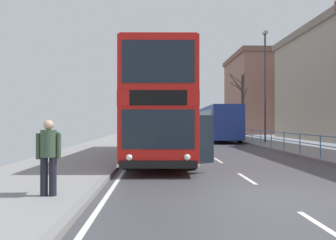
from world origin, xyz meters
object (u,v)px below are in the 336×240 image
at_px(pedestrian_with_backpack, 49,151).
at_px(double_decker_bus_main, 161,109).
at_px(bare_tree_far_00, 242,104).
at_px(background_building_02, 272,94).
at_px(background_bus_far_lane, 219,122).
at_px(street_lamp_far_side, 265,79).

bearing_deg(pedestrian_with_backpack, double_decker_bus_main, 73.24).
relative_size(double_decker_bus_main, bare_tree_far_00, 1.84).
height_order(double_decker_bus_main, background_building_02, background_building_02).
xyz_separation_m(background_bus_far_lane, street_lamp_far_side, (2.76, -4.84, 3.39)).
xyz_separation_m(double_decker_bus_main, background_building_02, (17.88, 35.66, 3.75)).
bearing_deg(street_lamp_far_side, background_building_02, 69.65).
height_order(pedestrian_with_backpack, background_building_02, background_building_02).
xyz_separation_m(bare_tree_far_00, background_building_02, (9.86, 19.97, 2.65)).
xyz_separation_m(double_decker_bus_main, pedestrian_with_backpack, (-2.56, -8.50, -1.27)).
xyz_separation_m(street_lamp_far_side, bare_tree_far_00, (-0.22, 6.02, -1.64)).
bearing_deg(pedestrian_with_backpack, background_building_02, 65.16).
relative_size(pedestrian_with_backpack, street_lamp_far_side, 0.19).
bearing_deg(bare_tree_far_00, background_building_02, 63.72).
height_order(background_bus_far_lane, street_lamp_far_side, street_lamp_far_side).
height_order(bare_tree_far_00, background_building_02, background_building_02).
bearing_deg(double_decker_bus_main, background_bus_far_lane, 69.32).
xyz_separation_m(street_lamp_far_side, background_building_02, (9.64, 25.99, 1.01)).
relative_size(background_bus_far_lane, pedestrian_with_backpack, 6.45).
bearing_deg(bare_tree_far_00, pedestrian_with_backpack, -113.62).
relative_size(background_bus_far_lane, bare_tree_far_00, 1.68).
height_order(double_decker_bus_main, street_lamp_far_side, street_lamp_far_side).
bearing_deg(bare_tree_far_00, background_bus_far_lane, -155.11).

